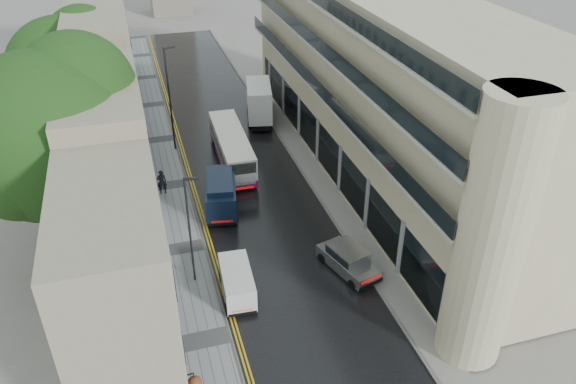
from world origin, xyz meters
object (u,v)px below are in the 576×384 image
white_lorry (249,108)px  lamp_post_near (190,232)px  white_van (227,300)px  silver_hatchback (353,278)px  tree_far (69,93)px  cream_bus (225,165)px  tree_near (53,163)px  pedestrian (162,182)px  navy_van (207,207)px  lamp_post_far (170,101)px

white_lorry → lamp_post_near: lamp_post_near is taller
white_van → silver_hatchback: bearing=2.8°
tree_far → cream_bus: bearing=-28.9°
silver_hatchback → tree_far: bearing=110.1°
white_lorry → silver_hatchback: size_ratio=1.68×
white_lorry → tree_near: bearing=-121.5°
tree_near → pedestrian: 10.58m
white_lorry → lamp_post_near: bearing=-100.5°
tree_near → white_lorry: bearing=47.3°
cream_bus → white_lorry: size_ratio=1.36×
tree_near → navy_van: bearing=11.2°
white_lorry → tree_far: bearing=-156.4°
silver_hatchback → lamp_post_near: 9.81m
navy_van → pedestrian: (-2.63, 4.70, -0.25)m
tree_near → lamp_post_near: tree_near is taller
cream_bus → lamp_post_far: size_ratio=1.11×
navy_van → lamp_post_near: size_ratio=0.74×
tree_near → white_van: (8.20, -7.36, -6.04)m
cream_bus → white_van: cream_bus is taller
pedestrian → lamp_post_near: 10.90m
lamp_post_near → cream_bus: bearing=83.5°
tree_near → tree_far: size_ratio=1.11×
cream_bus → navy_van: (-2.29, -5.41, -0.01)m
silver_hatchback → tree_near: bearing=137.7°
tree_far → silver_hatchback: size_ratio=2.92×
tree_far → cream_bus: (10.65, -5.87, -4.88)m
tree_far → navy_van: (8.36, -11.28, -4.89)m
navy_van → lamp_post_near: bearing=-97.1°
cream_bus → silver_hatchback: 15.35m
tree_near → white_lorry: (14.97, 16.20, -5.04)m
lamp_post_near → tree_near: bearing=162.3°
tree_near → cream_bus: 14.22m
cream_bus → navy_van: cream_bus is taller
tree_far → pedestrian: size_ratio=6.40×
cream_bus → lamp_post_far: (-3.15, 6.42, 3.17)m
tree_near → navy_van: tree_near is taller
white_lorry → silver_hatchback: bearing=-77.1°
pedestrian → silver_hatchback: bearing=120.6°
white_lorry → navy_van: 15.80m
tree_near → silver_hatchback: tree_near is taller
silver_hatchback → white_van: size_ratio=1.09×
cream_bus → pedestrian: cream_bus is taller
tree_far → navy_van: 14.87m
white_van → lamp_post_near: 4.42m
silver_hatchback → white_van: (-7.46, 0.11, 0.08)m
lamp_post_near → lamp_post_far: 17.75m
cream_bus → navy_van: size_ratio=1.89×
tree_far → lamp_post_near: size_ratio=1.78×
navy_van → pedestrian: navy_van is taller
cream_bus → tree_near: bearing=-145.4°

